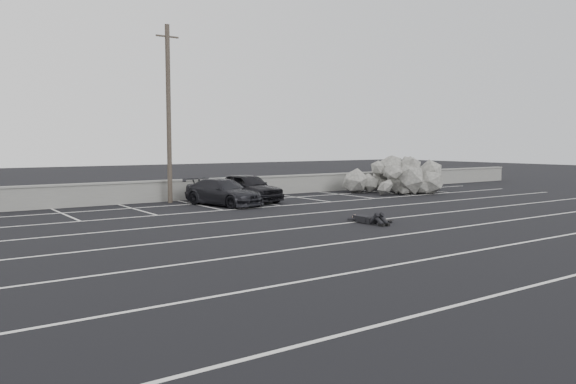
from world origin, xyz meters
TOP-DOWN VIEW (x-y plane):
  - ground at (0.00, 0.00)m, footprint 120.00×120.00m
  - seawall at (0.00, 14.00)m, footprint 50.00×0.45m
  - stall_lines at (-0.08, 4.41)m, footprint 36.00×20.05m
  - car_left at (0.70, 11.53)m, footprint 2.23×4.33m
  - car_right at (-1.06, 10.75)m, footprint 2.71×4.54m
  - utility_pole at (-2.67, 13.20)m, footprint 1.13×0.23m
  - trash_bin at (11.57, 13.37)m, footprint 0.78×0.78m
  - riprap_pile at (10.78, 10.72)m, footprint 6.36×4.98m
  - person at (0.42, 2.78)m, footprint 1.18×2.46m
  - skateboard at (1.24, 2.44)m, footprint 0.38×0.71m

SIDE VIEW (x-z plane):
  - ground at x=0.00m, z-range 0.00..0.00m
  - stall_lines at x=-0.08m, z-range 0.00..0.01m
  - skateboard at x=1.24m, z-range 0.02..0.11m
  - person at x=0.42m, z-range 0.00..0.47m
  - trash_bin at x=11.57m, z-range 0.01..1.05m
  - seawall at x=0.00m, z-range 0.02..1.08m
  - car_right at x=-1.06m, z-range 0.00..1.23m
  - riprap_pile at x=10.78m, z-range -0.22..1.58m
  - car_left at x=0.70m, z-range 0.00..1.41m
  - utility_pole at x=-2.67m, z-range 0.05..8.56m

